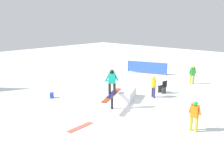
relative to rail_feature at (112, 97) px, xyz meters
name	(u,v)px	position (x,y,z in m)	size (l,w,h in m)	color
ground_plane	(112,109)	(0.00, 0.00, -0.73)	(60.00, 60.00, 0.00)	white
rail_feature	(112,97)	(0.00, 0.00, 0.00)	(2.58, 1.36, 0.86)	black
snow_kicker_ramp	(122,94)	(-1.78, -0.80, -0.43)	(1.80, 1.50, 0.60)	white
main_rider_on_rail	(112,82)	(0.00, 0.00, 0.83)	(1.38, 0.92, 1.41)	navy
bystander_yellow	(154,86)	(-3.38, 0.55, 0.06)	(0.38, 0.53, 1.42)	navy
bystander_green	(192,74)	(-8.35, 0.87, 0.09)	(0.59, 0.42, 1.47)	yellow
bystander_orange	(195,115)	(-0.33, 4.68, 0.07)	(0.21, 0.59, 1.42)	gold
loose_snowboard_coral	(80,127)	(2.86, 0.58, -0.72)	(1.47, 0.28, 0.02)	#E3674E
loose_snowboard_cyan	(110,80)	(-4.97, -4.75, -0.72)	(1.24, 0.28, 0.02)	#20BCD5
folding_chair	(163,87)	(-4.67, 0.47, -0.32)	(0.50, 0.50, 0.88)	#3F3F44
backpack_on_snow	(52,95)	(1.10, -4.25, -0.56)	(0.30, 0.22, 0.34)	blue
safety_fence	(147,67)	(-9.23, -3.98, -0.13)	(1.23, 3.59, 1.10)	blue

